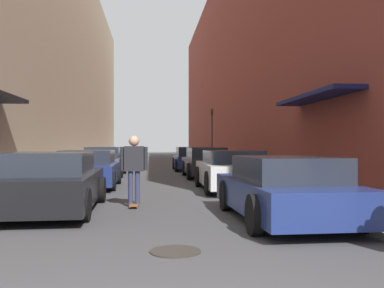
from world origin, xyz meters
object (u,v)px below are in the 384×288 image
(parked_car_right_3, at_px, (192,159))
(traffic_light, at_px, (212,130))
(skateboarder, at_px, (134,163))
(parked_car_right_2, at_px, (206,163))
(parked_car_left_1, at_px, (88,170))
(parked_car_right_0, at_px, (284,189))
(parked_car_left_0, at_px, (50,183))
(parked_car_right_1, at_px, (231,171))
(manhole_cover, at_px, (175,251))
(parked_car_left_2, at_px, (105,162))

(parked_car_right_3, distance_m, traffic_light, 6.02)
(parked_car_right_3, xyz_separation_m, skateboarder, (-2.76, -14.18, 0.38))
(parked_car_right_2, bearing_deg, traffic_light, 80.26)
(parked_car_left_1, bearing_deg, parked_car_right_0, -55.72)
(parked_car_left_0, relative_size, parked_car_left_1, 1.13)
(parked_car_left_1, height_order, parked_car_right_1, parked_car_right_1)
(parked_car_left_0, height_order, traffic_light, traffic_light)
(parked_car_left_1, relative_size, manhole_cover, 5.71)
(parked_car_right_0, relative_size, skateboarder, 2.59)
(parked_car_left_1, relative_size, parked_car_right_3, 1.00)
(parked_car_left_0, xyz_separation_m, skateboarder, (1.80, 0.56, 0.40))
(parked_car_left_0, bearing_deg, skateboarder, 17.28)
(parked_car_left_2, relative_size, parked_car_right_3, 1.13)
(parked_car_left_1, xyz_separation_m, traffic_light, (6.44, 14.81, 1.87))
(parked_car_right_1, height_order, manhole_cover, parked_car_right_1)
(parked_car_left_0, distance_m, skateboarder, 1.92)
(parked_car_left_1, distance_m, parked_car_right_2, 6.11)
(parked_car_left_1, xyz_separation_m, manhole_cover, (2.45, -9.10, -0.61))
(manhole_cover, bearing_deg, traffic_light, 80.53)
(parked_car_right_1, xyz_separation_m, parked_car_right_2, (-0.12, 5.44, 0.02))
(parked_car_left_1, distance_m, parked_car_left_2, 5.58)
(parked_car_left_0, relative_size, parked_car_right_1, 1.04)
(parked_car_right_0, xyz_separation_m, parked_car_right_3, (-0.21, 16.31, 0.04))
(parked_car_right_2, xyz_separation_m, manhole_cover, (-2.14, -13.13, -0.65))
(parked_car_right_1, relative_size, parked_car_right_2, 1.03)
(parked_car_right_2, xyz_separation_m, traffic_light, (1.85, 10.78, 1.83))
(parked_car_right_3, bearing_deg, parked_car_left_1, -115.46)
(parked_car_left_2, distance_m, manhole_cover, 14.90)
(manhole_cover, xyz_separation_m, traffic_light, (3.99, 23.91, 2.48))
(parked_car_right_1, bearing_deg, parked_car_left_0, -140.71)
(parked_car_left_0, relative_size, parked_car_right_3, 1.13)
(parked_car_right_3, height_order, manhole_cover, parked_car_right_3)
(parked_car_right_1, bearing_deg, parked_car_left_1, 163.31)
(parked_car_right_1, height_order, traffic_light, traffic_light)
(parked_car_left_0, xyz_separation_m, parked_car_right_2, (4.65, 9.35, 0.03))
(skateboarder, bearing_deg, manhole_cover, -80.55)
(parked_car_right_0, bearing_deg, parked_car_right_1, 89.86)
(parked_car_right_2, relative_size, traffic_light, 1.08)
(parked_car_right_0, bearing_deg, parked_car_left_0, 161.76)
(parked_car_right_0, bearing_deg, parked_car_right_3, 90.73)
(skateboarder, height_order, manhole_cover, skateboarder)
(parked_car_right_2, xyz_separation_m, parked_car_right_3, (-0.10, 5.39, -0.01))
(parked_car_left_1, relative_size, parked_car_right_2, 0.95)
(parked_car_right_2, relative_size, parked_car_right_3, 1.05)
(manhole_cover, bearing_deg, skateboarder, 99.45)
(parked_car_left_2, relative_size, parked_car_right_2, 1.07)
(parked_car_left_1, distance_m, skateboarder, 5.08)
(parked_car_right_2, distance_m, traffic_light, 11.09)
(skateboarder, bearing_deg, parked_car_right_0, -35.65)
(parked_car_right_2, distance_m, parked_car_right_3, 5.39)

